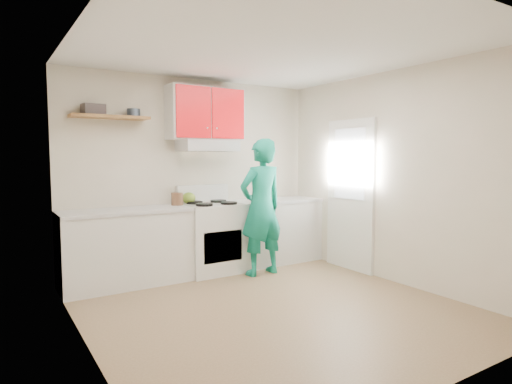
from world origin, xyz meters
TOP-DOWN VIEW (x-y plane):
  - floor at (0.00, 0.00)m, footprint 3.80×3.80m
  - ceiling at (0.00, 0.00)m, footprint 3.60×3.80m
  - back_wall at (0.00, 1.90)m, footprint 3.60×0.04m
  - front_wall at (0.00, -1.90)m, footprint 3.60×0.04m
  - left_wall at (-1.80, 0.00)m, footprint 0.04×3.80m
  - right_wall at (1.80, 0.00)m, footprint 0.04×3.80m
  - door at (1.78, 0.70)m, footprint 0.05×0.85m
  - door_glass at (1.75, 0.70)m, footprint 0.01×0.55m
  - counter_left at (-1.04, 1.60)m, footprint 1.52×0.60m
  - counter_right at (1.14, 1.60)m, footprint 1.32×0.60m
  - stove at (0.10, 1.57)m, footprint 0.76×0.65m
  - range_hood at (0.10, 1.68)m, footprint 0.76×0.44m
  - upper_cabinets at (0.10, 1.73)m, footprint 1.02×0.33m
  - shelf at (-1.15, 1.75)m, footprint 0.90×0.30m
  - books at (-1.34, 1.77)m, footprint 0.27×0.21m
  - tin at (-0.86, 1.78)m, footprint 0.20×0.20m
  - kettle at (-0.15, 1.76)m, footprint 0.23×0.23m
  - crock at (-0.35, 1.67)m, footprint 0.19×0.19m
  - cutting_board at (1.07, 1.62)m, footprint 0.38×0.31m
  - silicone_mat at (1.54, 1.62)m, footprint 0.38×0.34m
  - person at (0.59, 1.12)m, footprint 0.68×0.48m

SIDE VIEW (x-z plane):
  - floor at x=0.00m, z-range 0.00..0.00m
  - counter_left at x=-1.04m, z-range 0.00..0.90m
  - counter_right at x=1.14m, z-range 0.00..0.90m
  - stove at x=0.10m, z-range 0.00..0.92m
  - person at x=0.59m, z-range 0.00..1.78m
  - silicone_mat at x=1.54m, z-range 0.90..0.91m
  - cutting_board at x=1.07m, z-range 0.90..0.92m
  - crock at x=-0.35m, z-range 0.90..1.08m
  - kettle at x=-0.15m, z-range 0.92..1.07m
  - door at x=1.78m, z-range 0.00..2.05m
  - back_wall at x=0.00m, z-range 0.00..2.60m
  - front_wall at x=0.00m, z-range 0.00..2.60m
  - left_wall at x=-1.80m, z-range 0.00..2.60m
  - right_wall at x=1.80m, z-range 0.00..2.60m
  - door_glass at x=1.75m, z-range 0.98..1.92m
  - range_hood at x=0.10m, z-range 1.62..1.77m
  - shelf at x=-1.15m, z-range 2.00..2.04m
  - tin at x=-0.86m, z-range 2.04..2.14m
  - books at x=-1.34m, z-range 2.04..2.16m
  - upper_cabinets at x=0.10m, z-range 1.77..2.47m
  - ceiling at x=0.00m, z-range 2.58..2.62m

